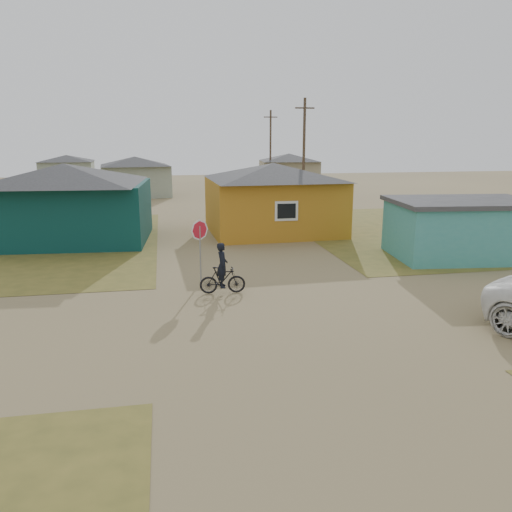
{
  "coord_description": "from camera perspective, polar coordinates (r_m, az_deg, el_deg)",
  "views": [
    {
      "loc": [
        -3.61,
        -13.36,
        5.25
      ],
      "look_at": [
        -0.56,
        3.0,
        1.3
      ],
      "focal_mm": 35.0,
      "sensor_mm": 36.0,
      "label": 1
    }
  ],
  "objects": [
    {
      "name": "stop_sign",
      "position": [
        18.27,
        -6.44,
        2.25
      ],
      "size": [
        0.77,
        0.21,
        2.39
      ],
      "color": "gray",
      "rests_on": "ground"
    },
    {
      "name": "house_beige_east",
      "position": [
        55.18,
        3.78,
        9.81
      ],
      "size": [
        6.95,
        6.05,
        3.6
      ],
      "color": "gray",
      "rests_on": "ground"
    },
    {
      "name": "house_teal",
      "position": [
        27.49,
        -20.86,
        5.81
      ],
      "size": [
        8.93,
        7.08,
        4.0
      ],
      "color": "#093230",
      "rests_on": "ground"
    },
    {
      "name": "utility_pole_near",
      "position": [
        36.8,
        5.49,
        11.57
      ],
      "size": [
        1.4,
        0.2,
        8.0
      ],
      "color": "#4A3A2C",
      "rests_on": "ground"
    },
    {
      "name": "cyclist",
      "position": [
        17.21,
        -3.86,
        -2.19
      ],
      "size": [
        1.6,
        0.59,
        1.78
      ],
      "color": "black",
      "rests_on": "ground"
    },
    {
      "name": "house_pale_west",
      "position": [
        47.55,
        -13.6,
        8.9
      ],
      "size": [
        7.04,
        6.15,
        3.6
      ],
      "color": "gray",
      "rests_on": "ground"
    },
    {
      "name": "house_pale_north",
      "position": [
        60.37,
        -20.75,
        9.19
      ],
      "size": [
        6.28,
        5.81,
        3.4
      ],
      "color": "gray",
      "rests_on": "ground"
    },
    {
      "name": "utility_pole_far",
      "position": [
        52.56,
        1.66,
        12.14
      ],
      "size": [
        1.4,
        0.2,
        8.0
      ],
      "color": "#4A3A2C",
      "rests_on": "ground"
    },
    {
      "name": "house_yellow",
      "position": [
        28.22,
        2.01,
        6.74
      ],
      "size": [
        7.72,
        6.76,
        3.9
      ],
      "color": "#B7781C",
      "rests_on": "ground"
    },
    {
      "name": "shed_turquoise",
      "position": [
        24.13,
        22.55,
        2.93
      ],
      "size": [
        6.71,
        4.93,
        2.6
      ],
      "color": "teal",
      "rests_on": "ground"
    },
    {
      "name": "ground",
      "position": [
        14.81,
        4.28,
        -7.46
      ],
      "size": [
        120.0,
        120.0,
        0.0
      ],
      "primitive_type": "plane",
      "color": "#8F7C53"
    },
    {
      "name": "grass_ne",
      "position": [
        32.14,
        22.87,
        2.91
      ],
      "size": [
        20.0,
        18.0,
        0.0
      ],
      "primitive_type": "cube",
      "color": "olive",
      "rests_on": "ground"
    }
  ]
}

